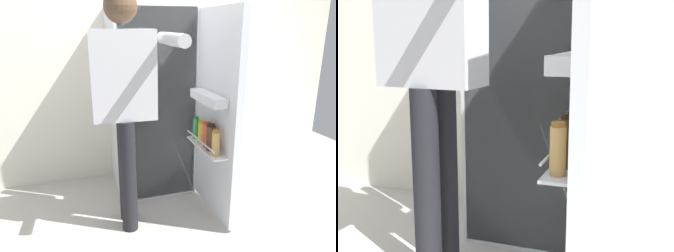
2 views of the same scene
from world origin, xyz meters
The scene contains 3 objects.
kitchen_wall centered at (0.00, 0.92, 1.26)m, with size 4.40×0.10×2.53m, color silver.
refrigerator centered at (0.03, 0.50, 0.84)m, with size 0.75×1.29×1.68m.
person centered at (-0.33, -0.04, 1.06)m, with size 0.56×0.80×1.75m.
Camera 2 is at (0.63, -1.82, 1.09)m, focal length 48.41 mm.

